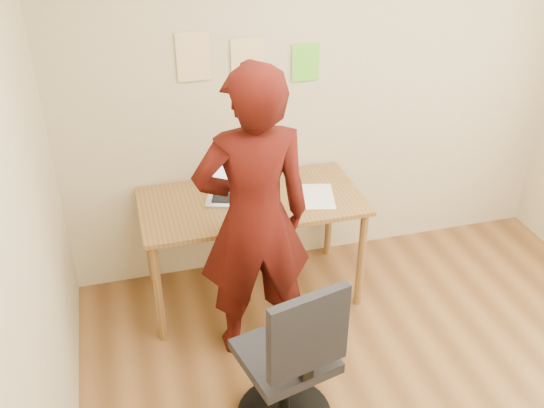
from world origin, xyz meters
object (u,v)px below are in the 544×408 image
object	(u,v)px
person	(254,219)
phone	(297,208)
office_chair	(291,369)
laptop	(233,188)
desk	(252,211)

from	to	relation	value
person	phone	bearing A→B (deg)	-138.45
office_chair	person	bearing A→B (deg)	78.25
laptop	office_chair	world-z (taller)	office_chair
phone	office_chair	world-z (taller)	office_chair
person	office_chair	bearing A→B (deg)	92.51
phone	person	xyz separation A→B (m)	(-0.34, -0.30, 0.15)
phone	person	distance (m)	0.48
laptop	office_chair	bearing A→B (deg)	-71.40
office_chair	person	xyz separation A→B (m)	(-0.02, 0.67, 0.48)
phone	office_chair	xyz separation A→B (m)	(-0.32, -0.96, -0.33)
desk	person	xyz separation A→B (m)	(-0.10, -0.47, 0.24)
desk	office_chair	distance (m)	1.17
phone	laptop	bearing A→B (deg)	148.95
desk	laptop	bearing A→B (deg)	140.92
office_chair	person	distance (m)	0.82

